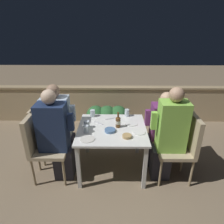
# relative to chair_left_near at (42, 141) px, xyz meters

# --- Properties ---
(ground_plane) EXTENTS (16.00, 16.00, 0.00)m
(ground_plane) POSITION_rel_chair_left_near_xyz_m (0.97, 0.17, -0.58)
(ground_plane) COLOR #847056
(parapet_wall) EXTENTS (9.00, 0.18, 0.80)m
(parapet_wall) POSITION_rel_chair_left_near_xyz_m (0.97, 1.83, -0.18)
(parapet_wall) COLOR tan
(parapet_wall) RESTS_ON ground_plane
(dining_table) EXTENTS (0.97, 0.92, 0.71)m
(dining_table) POSITION_rel_chair_left_near_xyz_m (0.97, 0.17, 0.04)
(dining_table) COLOR white
(dining_table) RESTS_ON ground_plane
(planter_hedge) EXTENTS (0.80, 0.47, 0.60)m
(planter_hedge) POSITION_rel_chair_left_near_xyz_m (0.86, 1.18, -0.24)
(planter_hedge) COLOR brown
(planter_hedge) RESTS_ON ground_plane
(chair_left_near) EXTENTS (0.48, 0.48, 0.98)m
(chair_left_near) POSITION_rel_chair_left_near_xyz_m (0.00, 0.00, 0.00)
(chair_left_near) COLOR tan
(chair_left_near) RESTS_ON ground_plane
(person_navy_jumper) EXTENTS (0.48, 0.26, 1.33)m
(person_navy_jumper) POSITION_rel_chair_left_near_xyz_m (0.21, 0.00, 0.09)
(person_navy_jumper) COLOR #282833
(person_navy_jumper) RESTS_ON ground_plane
(chair_left_far) EXTENTS (0.48, 0.48, 0.98)m
(chair_left_far) POSITION_rel_chair_left_near_xyz_m (-0.04, 0.31, 0.00)
(chair_left_far) COLOR tan
(chair_left_far) RESTS_ON ground_plane
(person_blue_shirt) EXTENTS (0.48, 0.26, 1.30)m
(person_blue_shirt) POSITION_rel_chair_left_near_xyz_m (0.18, 0.31, 0.08)
(person_blue_shirt) COLOR #282833
(person_blue_shirt) RESTS_ON ground_plane
(chair_right_near) EXTENTS (0.48, 0.48, 0.98)m
(chair_right_near) POSITION_rel_chair_left_near_xyz_m (1.94, 0.01, 0.00)
(chair_right_near) COLOR tan
(chair_right_near) RESTS_ON ground_plane
(person_green_blouse) EXTENTS (0.47, 0.26, 1.36)m
(person_green_blouse) POSITION_rel_chair_left_near_xyz_m (1.73, 0.01, 0.11)
(person_green_blouse) COLOR #282833
(person_green_blouse) RESTS_ON ground_plane
(chair_right_far) EXTENTS (0.48, 0.48, 0.98)m
(chair_right_far) POSITION_rel_chair_left_near_xyz_m (1.92, 0.30, 0.00)
(chair_right_far) COLOR tan
(chair_right_far) RESTS_ON ground_plane
(person_purple_stripe) EXTENTS (0.47, 0.26, 1.20)m
(person_purple_stripe) POSITION_rel_chair_left_near_xyz_m (1.70, 0.30, 0.02)
(person_purple_stripe) COLOR #282833
(person_purple_stripe) RESTS_ON ground_plane
(beer_bottle) EXTENTS (0.07, 0.07, 0.23)m
(beer_bottle) POSITION_rel_chair_left_near_xyz_m (1.05, 0.20, 0.21)
(beer_bottle) COLOR brown
(beer_bottle) RESTS_ON dining_table
(plate_0) EXTENTS (0.18, 0.18, 0.01)m
(plate_0) POSITION_rel_chair_left_near_xyz_m (1.34, 0.06, 0.13)
(plate_0) COLOR white
(plate_0) RESTS_ON dining_table
(plate_1) EXTENTS (0.19, 0.19, 0.01)m
(plate_1) POSITION_rel_chair_left_near_xyz_m (1.25, 0.30, 0.13)
(plate_1) COLOR white
(plate_1) RESTS_ON dining_table
(plate_2) EXTENTS (0.19, 0.19, 0.01)m
(plate_2) POSITION_rel_chair_left_near_xyz_m (0.65, -0.13, 0.13)
(plate_2) COLOR silver
(plate_2) RESTS_ON dining_table
(bowl_0) EXTENTS (0.15, 0.15, 0.04)m
(bowl_0) POSITION_rel_chair_left_near_xyz_m (0.94, 0.07, 0.14)
(bowl_0) COLOR #4C709E
(bowl_0) RESTS_ON dining_table
(bowl_1) EXTENTS (0.12, 0.12, 0.04)m
(bowl_1) POSITION_rel_chair_left_near_xyz_m (1.17, -0.08, 0.14)
(bowl_1) COLOR tan
(bowl_1) RESTS_ON dining_table
(glass_cup_0) EXTENTS (0.07, 0.07, 0.11)m
(glass_cup_0) POSITION_rel_chair_left_near_xyz_m (1.20, 0.57, 0.18)
(glass_cup_0) COLOR silver
(glass_cup_0) RESTS_ON dining_table
(glass_cup_1) EXTENTS (0.08, 0.08, 0.11)m
(glass_cup_1) POSITION_rel_chair_left_near_xyz_m (0.66, 0.55, 0.18)
(glass_cup_1) COLOR silver
(glass_cup_1) RESTS_ON dining_table
(glass_cup_2) EXTENTS (0.07, 0.07, 0.11)m
(glass_cup_2) POSITION_rel_chair_left_near_xyz_m (0.62, 0.04, 0.18)
(glass_cup_2) COLOR silver
(glass_cup_2) RESTS_ON dining_table
(glass_cup_3) EXTENTS (0.08, 0.08, 0.11)m
(glass_cup_3) POSITION_rel_chair_left_near_xyz_m (0.61, 0.17, 0.18)
(glass_cup_3) COLOR silver
(glass_cup_3) RESTS_ON dining_table
(fork_0) EXTENTS (0.15, 0.11, 0.01)m
(fork_0) POSITION_rel_chair_left_near_xyz_m (0.77, 0.31, 0.13)
(fork_0) COLOR silver
(fork_0) RESTS_ON dining_table
(fork_1) EXTENTS (0.16, 0.09, 0.01)m
(fork_1) POSITION_rel_chair_left_near_xyz_m (0.94, 0.46, 0.13)
(fork_1) COLOR silver
(fork_1) RESTS_ON dining_table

